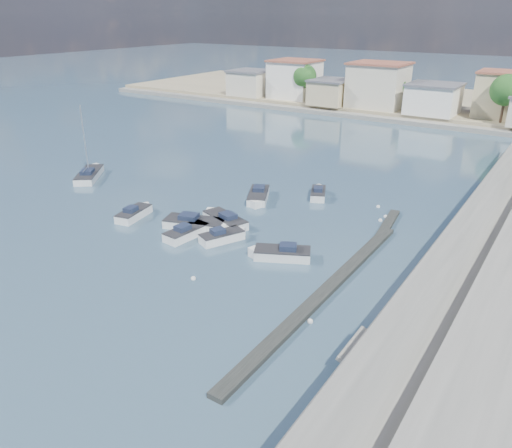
{
  "coord_description": "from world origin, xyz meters",
  "views": [
    {
      "loc": [
        19.94,
        -18.63,
        18.7
      ],
      "look_at": [
        -2.36,
        15.09,
        1.4
      ],
      "focal_mm": 35.0,
      "sensor_mm": 36.0,
      "label": 1
    }
  ],
  "objects": [
    {
      "name": "ground",
      "position": [
        0.0,
        40.0,
        0.0
      ],
      "size": [
        400.0,
        400.0,
        0.0
      ],
      "primitive_type": "plane",
      "color": "#284150",
      "rests_on": "ground"
    },
    {
      "name": "seawall_walkway",
      "position": [
        18.5,
        13.0,
        0.9
      ],
      "size": [
        5.0,
        90.0,
        1.8
      ],
      "primitive_type": "cube",
      "color": "slate",
      "rests_on": "ground"
    },
    {
      "name": "breakwater",
      "position": [
        6.9,
        12.69,
        0.17
      ],
      "size": [
        2.0,
        31.02,
        0.35
      ],
      "color": "black",
      "rests_on": "ground"
    },
    {
      "name": "far_shore_land",
      "position": [
        0.0,
        92.0,
        0.7
      ],
      "size": [
        160.0,
        40.0,
        1.4
      ],
      "primitive_type": "cube",
      "color": "gray",
      "rests_on": "ground"
    },
    {
      "name": "far_shore_quay",
      "position": [
        0.0,
        71.0,
        0.4
      ],
      "size": [
        160.0,
        2.5,
        0.8
      ],
      "primitive_type": "cube",
      "color": "slate",
      "rests_on": "ground"
    },
    {
      "name": "shore_trees",
      "position": [
        8.34,
        68.11,
        6.22
      ],
      "size": [
        74.56,
        38.32,
        7.92
      ],
      "color": "#38281E",
      "rests_on": "ground"
    },
    {
      "name": "motorboat_a",
      "position": [
        -7.72,
        12.17,
        0.38
      ],
      "size": [
        2.13,
        4.91,
        1.48
      ],
      "color": "white",
      "rests_on": "ground"
    },
    {
      "name": "motorboat_b",
      "position": [
        -4.47,
        13.15,
        0.38
      ],
      "size": [
        3.08,
        4.3,
        1.48
      ],
      "color": "white",
      "rests_on": "ground"
    },
    {
      "name": "motorboat_c",
      "position": [
        -6.83,
        16.25,
        0.38
      ],
      "size": [
        5.64,
        3.5,
        1.48
      ],
      "color": "white",
      "rests_on": "ground"
    },
    {
      "name": "motorboat_d",
      "position": [
        1.35,
        12.95,
        0.38
      ],
      "size": [
        5.04,
        3.72,
        1.48
      ],
      "color": "white",
      "rests_on": "ground"
    },
    {
      "name": "motorboat_e",
      "position": [
        -15.06,
        12.74,
        0.38
      ],
      "size": [
        2.43,
        4.7,
        1.48
      ],
      "color": "white",
      "rests_on": "ground"
    },
    {
      "name": "motorboat_f",
      "position": [
        -2.7,
        27.94,
        0.38
      ],
      "size": [
        2.91,
        4.13,
        1.48
      ],
      "color": "white",
      "rests_on": "ground"
    },
    {
      "name": "motorboat_g",
      "position": [
        -7.6,
        23.44,
        0.38
      ],
      "size": [
        4.06,
        5.55,
        1.48
      ],
      "color": "white",
      "rests_on": "ground"
    },
    {
      "name": "motorboat_h",
      "position": [
        -8.21,
        14.08,
        0.38
      ],
      "size": [
        6.36,
        3.89,
        1.48
      ],
      "color": "white",
      "rests_on": "ground"
    },
    {
      "name": "sailboat",
      "position": [
        -29.04,
        18.74,
        0.41
      ],
      "size": [
        5.59,
        6.45,
        9.0
      ],
      "color": "white",
      "rests_on": "ground"
    },
    {
      "name": "mooring_buoys",
      "position": [
        2.5,
        14.06,
        0.05
      ],
      "size": [
        13.66,
        36.88,
        0.39
      ],
      "color": "white",
      "rests_on": "ground"
    }
  ]
}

